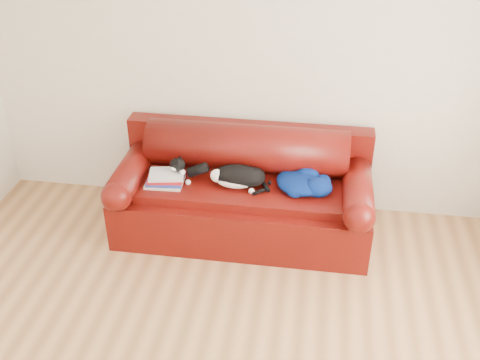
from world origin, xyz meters
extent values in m
cube|color=beige|center=(0.00, 2.00, 1.30)|extent=(4.50, 0.02, 2.60)
cube|color=#3E0208|center=(0.07, 1.50, 0.21)|extent=(2.10, 0.90, 0.42)
cube|color=#3E0208|center=(0.07, 1.45, 0.45)|extent=(1.66, 0.62, 0.10)
cylinder|color=black|center=(-0.86, 1.17, 0.03)|extent=(0.06, 0.06, 0.05)
cylinder|color=black|center=(1.00, 1.17, 0.03)|extent=(0.06, 0.06, 0.05)
cylinder|color=black|center=(-0.86, 1.83, 0.03)|extent=(0.06, 0.06, 0.05)
cylinder|color=black|center=(1.00, 1.83, 0.03)|extent=(0.06, 0.06, 0.05)
cube|color=#3E0208|center=(0.07, 1.86, 0.42)|extent=(2.10, 0.18, 0.85)
cylinder|color=#3E0208|center=(0.07, 1.75, 0.68)|extent=(1.70, 0.40, 0.40)
cylinder|color=#3E0208|center=(-0.86, 1.50, 0.54)|extent=(0.24, 0.88, 0.24)
sphere|color=#3E0208|center=(-0.86, 1.06, 0.54)|extent=(0.24, 0.24, 0.24)
cylinder|color=#3E0208|center=(1.00, 1.50, 0.54)|extent=(0.24, 0.88, 0.24)
sphere|color=#3E0208|center=(1.00, 1.06, 0.54)|extent=(0.24, 0.24, 0.24)
cube|color=beige|center=(-0.55, 1.37, 0.51)|extent=(0.31, 0.24, 0.02)
cube|color=white|center=(-0.55, 1.37, 0.51)|extent=(0.30, 0.23, 0.02)
cube|color=#1D359D|center=(-0.55, 1.37, 0.54)|extent=(0.31, 0.25, 0.02)
cube|color=white|center=(-0.55, 1.37, 0.54)|extent=(0.30, 0.24, 0.02)
cube|color=#B6141A|center=(-0.55, 1.37, 0.56)|extent=(0.31, 0.25, 0.02)
cube|color=white|center=(-0.55, 1.37, 0.56)|extent=(0.30, 0.24, 0.02)
cube|color=silver|center=(-0.55, 1.37, 0.59)|extent=(0.31, 0.26, 0.02)
cube|color=white|center=(-0.55, 1.37, 0.59)|extent=(0.30, 0.25, 0.02)
ellipsoid|color=black|center=(0.05, 1.43, 0.59)|extent=(0.43, 0.23, 0.18)
ellipsoid|color=white|center=(0.03, 1.38, 0.56)|extent=(0.30, 0.13, 0.11)
ellipsoid|color=white|center=(-0.12, 1.40, 0.59)|extent=(0.12, 0.11, 0.11)
ellipsoid|color=black|center=(0.18, 1.44, 0.57)|extent=(0.17, 0.17, 0.15)
ellipsoid|color=black|center=(-0.23, 1.43, 0.64)|extent=(0.13, 0.12, 0.11)
ellipsoid|color=white|center=(-0.25, 1.40, 0.63)|extent=(0.06, 0.05, 0.04)
sphere|color=#BF7272|center=(-0.26, 1.39, 0.63)|extent=(0.01, 0.01, 0.01)
cone|color=black|center=(-0.22, 1.40, 0.69)|extent=(0.05, 0.04, 0.05)
cone|color=black|center=(-0.22, 1.46, 0.69)|extent=(0.05, 0.04, 0.05)
cylinder|color=black|center=(0.27, 1.41, 0.53)|extent=(0.09, 0.15, 0.04)
sphere|color=white|center=(-0.16, 1.38, 0.52)|extent=(0.04, 0.04, 0.04)
sphere|color=white|center=(0.17, 1.33, 0.52)|extent=(0.04, 0.04, 0.04)
ellipsoid|color=#020E4C|center=(0.55, 1.44, 0.56)|extent=(0.39, 0.35, 0.12)
ellipsoid|color=#020E4C|center=(0.68, 1.39, 0.57)|extent=(0.24, 0.21, 0.14)
ellipsoid|color=#020E4C|center=(0.46, 1.51, 0.55)|extent=(0.24, 0.27, 0.09)
ellipsoid|color=#020E4C|center=(0.60, 1.56, 0.57)|extent=(0.20, 0.16, 0.14)
ellipsoid|color=#020E4C|center=(0.51, 1.35, 0.55)|extent=(0.15, 0.16, 0.09)
ellipsoid|color=silver|center=(0.62, 1.38, 0.58)|extent=(0.17, 0.06, 0.04)
camera|label=1|loc=(0.64, -2.40, 2.92)|focal=42.00mm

